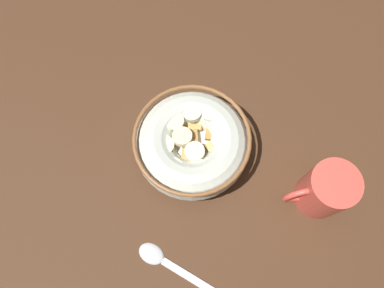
% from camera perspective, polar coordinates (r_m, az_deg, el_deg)
% --- Properties ---
extents(ground_plane, '(1.11, 1.11, 0.02)m').
position_cam_1_polar(ground_plane, '(0.57, -0.00, -1.34)').
color(ground_plane, '#472B19').
extents(cereal_bowl, '(0.17, 0.17, 0.06)m').
position_cam_1_polar(cereal_bowl, '(0.53, -0.03, 0.05)').
color(cereal_bowl, beige).
rests_on(cereal_bowl, ground_plane).
extents(spoon, '(0.12, 0.11, 0.01)m').
position_cam_1_polar(spoon, '(0.53, -3.96, -17.83)').
color(spoon, silver).
rests_on(spoon, ground_plane).
extents(coffee_mug, '(0.09, 0.07, 0.08)m').
position_cam_1_polar(coffee_mug, '(0.53, 19.76, -6.72)').
color(coffee_mug, '#D84C3F').
rests_on(coffee_mug, ground_plane).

